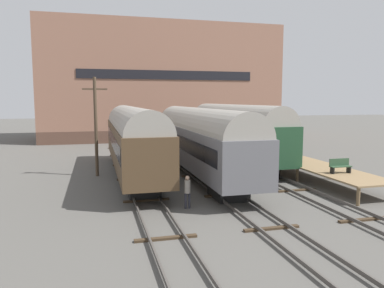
{
  "coord_description": "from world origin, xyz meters",
  "views": [
    {
      "loc": [
        -7.4,
        -23.53,
        5.67
      ],
      "look_at": [
        0.0,
        4.98,
        2.2
      ],
      "focal_mm": 35.0,
      "sensor_mm": 36.0,
      "label": 1
    }
  ],
  "objects_px": {
    "train_car_brown": "(133,137)",
    "utility_pole": "(96,125)",
    "train_car_grey": "(200,138)",
    "train_car_green": "(234,130)",
    "person_worker": "(187,189)",
    "bench": "(340,165)"
  },
  "relations": [
    {
      "from": "train_car_brown",
      "to": "utility_pole",
      "type": "height_order",
      "value": "utility_pole"
    },
    {
      "from": "train_car_grey",
      "to": "train_car_brown",
      "type": "bearing_deg",
      "value": 159.65
    },
    {
      "from": "bench",
      "to": "train_car_brown",
      "type": "bearing_deg",
      "value": 147.56
    },
    {
      "from": "train_car_green",
      "to": "bench",
      "type": "xyz_separation_m",
      "value": [
        2.72,
        -11.5,
        -1.42
      ]
    },
    {
      "from": "train_car_grey",
      "to": "train_car_green",
      "type": "relative_size",
      "value": 1.01
    },
    {
      "from": "person_worker",
      "to": "train_car_green",
      "type": "bearing_deg",
      "value": 59.9
    },
    {
      "from": "train_car_green",
      "to": "train_car_brown",
      "type": "height_order",
      "value": "train_car_green"
    },
    {
      "from": "person_worker",
      "to": "utility_pole",
      "type": "distance_m",
      "value": 11.27
    },
    {
      "from": "train_car_grey",
      "to": "train_car_green",
      "type": "distance_m",
      "value": 7.27
    },
    {
      "from": "train_car_grey",
      "to": "train_car_green",
      "type": "bearing_deg",
      "value": 49.42
    },
    {
      "from": "train_car_brown",
      "to": "person_worker",
      "type": "xyz_separation_m",
      "value": [
        1.9,
        -9.27,
        -1.9
      ]
    },
    {
      "from": "train_car_grey",
      "to": "utility_pole",
      "type": "xyz_separation_m",
      "value": [
        -7.35,
        2.42,
        0.94
      ]
    },
    {
      "from": "train_car_green",
      "to": "train_car_brown",
      "type": "distance_m",
      "value": 10.18
    },
    {
      "from": "train_car_green",
      "to": "person_worker",
      "type": "height_order",
      "value": "train_car_green"
    },
    {
      "from": "utility_pole",
      "to": "train_car_grey",
      "type": "bearing_deg",
      "value": -18.23
    },
    {
      "from": "utility_pole",
      "to": "bench",
      "type": "bearing_deg",
      "value": -29.6
    },
    {
      "from": "train_car_grey",
      "to": "train_car_green",
      "type": "xyz_separation_m",
      "value": [
        4.73,
        5.52,
        0.11
      ]
    },
    {
      "from": "bench",
      "to": "person_worker",
      "type": "distance_m",
      "value": 10.4
    },
    {
      "from": "utility_pole",
      "to": "train_car_green",
      "type": "bearing_deg",
      "value": 14.38
    },
    {
      "from": "person_worker",
      "to": "utility_pole",
      "type": "height_order",
      "value": "utility_pole"
    },
    {
      "from": "train_car_grey",
      "to": "person_worker",
      "type": "xyz_separation_m",
      "value": [
        -2.83,
        -7.51,
        -1.84
      ]
    },
    {
      "from": "train_car_brown",
      "to": "utility_pole",
      "type": "relative_size",
      "value": 2.56
    }
  ]
}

